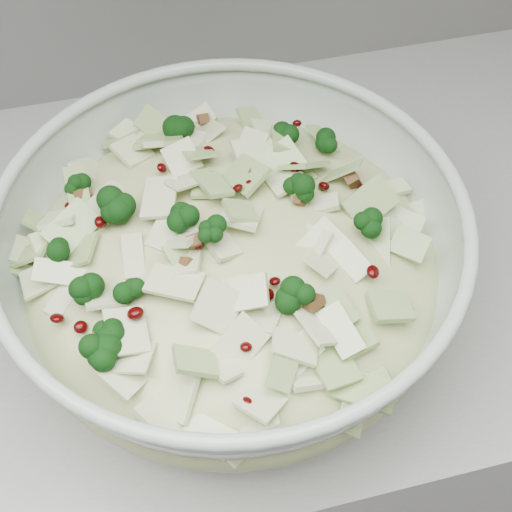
{
  "coord_description": "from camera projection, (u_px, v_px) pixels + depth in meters",
  "views": [
    {
      "loc": [
        0.34,
        1.23,
        1.5
      ],
      "look_at": [
        0.43,
        1.58,
        1.02
      ],
      "focal_mm": 50.0,
      "sensor_mm": 36.0,
      "label": 1
    }
  ],
  "objects": [
    {
      "name": "salad",
      "position": [
        231.0,
        250.0,
        0.62
      ],
      "size": [
        0.53,
        0.53,
        0.16
      ],
      "rotation": [
        0.0,
        0.0,
        -0.69
      ],
      "color": "#BAC083",
      "rests_on": "mixing_bowl"
    },
    {
      "name": "mixing_bowl",
      "position": [
        232.0,
        267.0,
        0.64
      ],
      "size": [
        0.51,
        0.51,
        0.16
      ],
      "rotation": [
        0.0,
        0.0,
        -0.31
      ],
      "color": "#ABBCAE",
      "rests_on": "counter"
    }
  ]
}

